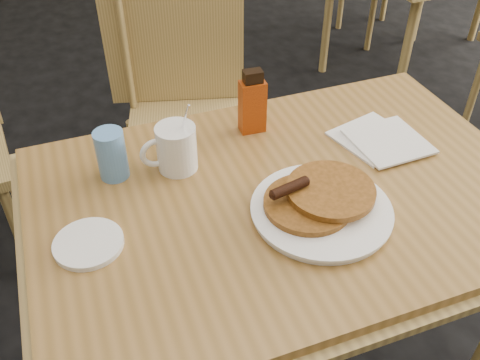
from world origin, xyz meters
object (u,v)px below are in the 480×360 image
at_px(main_table, 286,205).
at_px(syrup_bottle, 252,103).
at_px(pancake_plate, 320,206).
at_px(coffee_mug, 175,148).
at_px(blue_tumbler, 111,155).
at_px(chair_main_far, 186,87).

relative_size(main_table, syrup_bottle, 7.08).
bearing_deg(pancake_plate, coffee_mug, 131.46).
relative_size(coffee_mug, syrup_bottle, 1.03).
bearing_deg(blue_tumbler, main_table, -30.43).
relative_size(main_table, coffee_mug, 6.86).
height_order(coffee_mug, syrup_bottle, coffee_mug).
relative_size(main_table, pancake_plate, 3.98).
bearing_deg(main_table, blue_tumbler, 149.57).
xyz_separation_m(main_table, blue_tumbler, (-0.34, 0.20, 0.10)).
relative_size(coffee_mug, blue_tumbler, 1.47).
distance_m(pancake_plate, syrup_bottle, 0.34).
bearing_deg(pancake_plate, chair_main_far, 92.21).
bearing_deg(blue_tumbler, coffee_mug, -10.97).
bearing_deg(main_table, coffee_mug, 139.29).
relative_size(chair_main_far, syrup_bottle, 6.16).
distance_m(chair_main_far, syrup_bottle, 0.53).
distance_m(coffee_mug, blue_tumbler, 0.14).
height_order(chair_main_far, syrup_bottle, chair_main_far).
xyz_separation_m(main_table, syrup_bottle, (0.02, 0.25, 0.12)).
bearing_deg(coffee_mug, chair_main_far, 56.15).
distance_m(chair_main_far, blue_tumbler, 0.67).
relative_size(syrup_bottle, blue_tumbler, 1.42).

